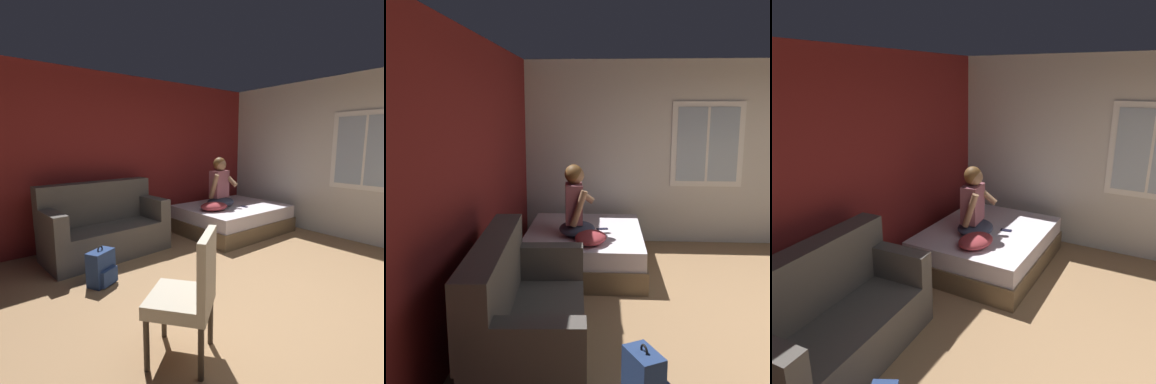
# 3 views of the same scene
# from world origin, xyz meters

# --- Properties ---
(wall_back_accent) EXTENTS (10.57, 0.16, 2.70)m
(wall_back_accent) POSITION_xyz_m (0.00, 3.16, 1.35)
(wall_back_accent) COLOR maroon
(wall_back_accent) RESTS_ON ground
(bed) EXTENTS (1.83, 1.49, 0.48)m
(bed) POSITION_xyz_m (1.64, 2.14, 0.24)
(bed) COLOR brown
(bed) RESTS_ON ground
(couch) EXTENTS (1.75, 0.93, 1.04)m
(couch) POSITION_xyz_m (-0.63, 2.51, 0.39)
(couch) COLOR #514C47
(couch) RESTS_ON ground
(person_seated) EXTENTS (0.56, 0.49, 0.88)m
(person_seated) POSITION_xyz_m (1.42, 2.24, 0.84)
(person_seated) COLOR #383D51
(person_seated) RESTS_ON bed
(throw_pillow) EXTENTS (0.53, 0.43, 0.14)m
(throw_pillow) POSITION_xyz_m (1.10, 2.04, 0.55)
(throw_pillow) COLOR #993338
(throw_pillow) RESTS_ON bed
(cell_phone) EXTENTS (0.10, 0.15, 0.01)m
(cell_phone) POSITION_xyz_m (1.71, 1.91, 0.48)
(cell_phone) COLOR black
(cell_phone) RESTS_ON bed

